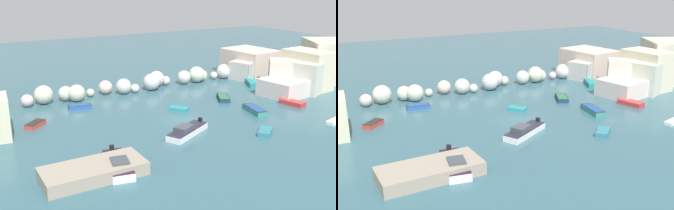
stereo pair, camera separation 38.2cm
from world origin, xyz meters
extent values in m
plane|color=#355F6A|center=(0.00, 0.00, 0.00)|extent=(160.00, 160.00, 0.00)
cube|color=beige|center=(25.87, 3.92, 3.13)|extent=(5.40, 7.70, 6.26)
cube|color=beige|center=(24.42, 16.52, 2.35)|extent=(8.10, 9.80, 4.70)
cube|color=beige|center=(21.89, 5.46, 2.39)|extent=(6.49, 6.59, 4.78)
cube|color=beige|center=(21.13, 13.94, 1.62)|extent=(5.34, 5.25, 3.24)
cube|color=beige|center=(24.16, 3.28, 2.46)|extent=(7.79, 8.21, 4.93)
cube|color=beige|center=(33.19, 6.25, 3.54)|extent=(10.30, 11.04, 7.08)
cube|color=beige|center=(20.86, 2.66, 1.29)|extent=(9.75, 7.39, 2.58)
sphere|color=beige|center=(-16.14, 15.65, 0.88)|extent=(1.77, 1.77, 1.77)
sphere|color=beige|center=(-13.78, 15.97, 1.35)|extent=(2.70, 2.70, 2.70)
sphere|color=beige|center=(-10.58, 16.05, 1.08)|extent=(2.16, 2.16, 2.16)
sphere|color=beige|center=(-9.26, 14.88, 1.25)|extent=(2.50, 2.50, 2.50)
sphere|color=beige|center=(-6.73, 16.35, 0.61)|extent=(1.21, 1.21, 1.21)
sphere|color=beige|center=(-4.15, 16.64, 1.07)|extent=(2.13, 2.13, 2.13)
sphere|color=beige|center=(-1.62, 15.35, 1.20)|extent=(2.41, 2.41, 2.41)
sphere|color=beige|center=(0.20, 15.10, 0.69)|extent=(1.38, 1.38, 1.38)
sphere|color=silver|center=(3.17, 15.23, 1.35)|extent=(2.69, 2.69, 2.69)
sphere|color=silver|center=(5.00, 16.95, 1.29)|extent=(2.59, 2.59, 2.59)
sphere|color=beige|center=(6.74, 16.96, 0.76)|extent=(1.52, 1.52, 1.52)
sphere|color=silver|center=(9.82, 16.12, 1.16)|extent=(2.32, 2.32, 2.32)
sphere|color=beige|center=(12.39, 16.10, 1.37)|extent=(2.74, 2.74, 2.74)
sphere|color=beige|center=(13.67, 16.46, 0.98)|extent=(1.97, 1.97, 1.97)
sphere|color=beige|center=(16.29, 16.49, 0.67)|extent=(1.34, 1.34, 1.34)
sphere|color=silver|center=(18.19, 16.13, 1.30)|extent=(2.59, 2.59, 2.59)
sphere|color=beige|center=(20.65, 15.89, 0.97)|extent=(1.93, 1.93, 1.93)
cube|color=gray|center=(-14.98, -9.20, 0.62)|extent=(9.44, 4.35, 1.24)
cube|color=white|center=(-2.03, -4.32, 0.34)|extent=(6.52, 4.65, 0.68)
cube|color=#2A2737|center=(-2.03, -4.32, 0.71)|extent=(6.39, 4.56, 0.06)
cube|color=#3F444C|center=(-2.79, -4.72, 1.01)|extent=(2.58, 2.32, 0.64)
cube|color=black|center=(0.66, -2.90, 0.93)|extent=(0.52, 0.56, 0.50)
cube|color=#CC3E33|center=(-16.86, 7.02, 0.24)|extent=(2.85, 2.81, 0.49)
cube|color=#2D2320|center=(-16.86, 7.02, 0.52)|extent=(2.79, 2.75, 0.06)
cube|color=teal|center=(1.73, 3.96, 0.22)|extent=(2.56, 2.78, 0.44)
cube|color=white|center=(-12.45, -8.66, 0.39)|extent=(3.18, 6.35, 0.78)
cube|color=#2D1B2C|center=(-12.45, -8.66, 0.81)|extent=(3.12, 6.23, 0.06)
cube|color=#3F444C|center=(-12.65, -9.74, 1.12)|extent=(1.87, 2.05, 0.68)
cube|color=black|center=(-11.91, -5.83, 1.03)|extent=(0.50, 0.44, 0.50)
cube|color=navy|center=(10.07, 5.15, 0.24)|extent=(3.13, 4.03, 0.48)
cube|color=black|center=(10.07, 5.15, 0.51)|extent=(3.07, 3.95, 0.06)
cube|color=#2D7047|center=(10.07, 5.15, 0.52)|extent=(2.66, 3.42, 0.08)
cube|color=teal|center=(19.59, 10.03, 0.37)|extent=(3.21, 4.44, 0.73)
cylinder|color=silver|center=(19.59, 10.03, 2.68)|extent=(0.10, 0.10, 3.90)
cube|color=teal|center=(10.18, -1.79, 0.32)|extent=(2.31, 4.54, 0.63)
cube|color=#2B2E2A|center=(10.18, -1.79, 0.66)|extent=(2.26, 4.45, 0.06)
cube|color=#234C93|center=(10.18, -1.79, 0.67)|extent=(1.96, 3.86, 0.08)
cube|color=#2C56AE|center=(-9.96, 11.26, 0.24)|extent=(3.32, 1.75, 0.47)
cube|color=#2D322B|center=(-9.96, 11.26, 0.50)|extent=(3.25, 1.71, 0.06)
cube|color=#234C93|center=(-9.96, 11.26, 0.51)|extent=(2.82, 1.49, 0.08)
cube|color=red|center=(17.21, -1.69, 0.31)|extent=(2.36, 3.82, 0.61)
cube|color=teal|center=(6.02, -8.50, 0.27)|extent=(2.98, 2.80, 0.54)
cube|color=white|center=(16.41, -9.80, 0.20)|extent=(3.32, 1.73, 0.40)
camera|label=1|loc=(-25.10, -41.38, 17.26)|focal=43.22mm
camera|label=2|loc=(-24.76, -41.56, 17.26)|focal=43.22mm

